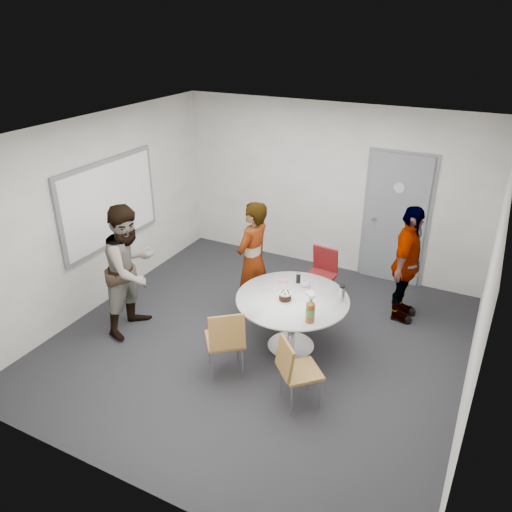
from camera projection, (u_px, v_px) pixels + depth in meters
The scene contains 15 objects.
floor at pixel (259, 341), 6.53m from camera, with size 5.00×5.00×0.00m, color black.
ceiling at pixel (259, 134), 5.35m from camera, with size 5.00×5.00×0.00m, color silver.
wall_back at pixel (329, 189), 7.94m from camera, with size 5.00×5.00×0.00m, color beige.
wall_left at pixel (99, 214), 6.95m from camera, with size 5.00×5.00×0.00m, color beige.
wall_right at pixel (485, 296), 4.92m from camera, with size 5.00×5.00×0.00m, color beige.
wall_front at pixel (118, 368), 3.93m from camera, with size 5.00×5.00×0.00m, color beige.
door at pixel (396, 220), 7.62m from camera, with size 1.02×0.17×2.12m.
whiteboard at pixel (110, 203), 7.06m from camera, with size 0.04×1.90×1.25m.
table at pixel (294, 306), 6.14m from camera, with size 1.39×1.39×1.04m.
chair_near_left at pixel (226, 338), 5.67m from camera, with size 0.62×0.62×0.90m.
chair_near_right at pixel (294, 367), 5.27m from camera, with size 0.58×0.58×0.83m.
chair_far at pixel (322, 270), 7.24m from camera, with size 0.44×0.47×0.84m.
person_main at pixel (253, 260), 6.79m from camera, with size 0.61×0.40×1.68m, color #A5C6EA.
person_left at pixel (131, 269), 6.46m from camera, with size 0.86×0.67×1.76m, color white.
person_right at pixel (406, 264), 6.71m from camera, with size 0.97×0.40×1.65m, color black.
Camera 1 is at (2.40, -4.82, 3.87)m, focal length 35.00 mm.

